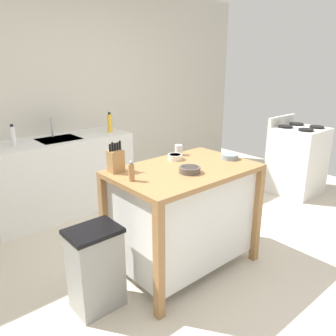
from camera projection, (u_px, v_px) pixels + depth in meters
ground_plane at (190, 278)px, 2.80m from camera, size 6.95×6.95×0.00m
wall_back at (60, 97)px, 4.03m from camera, size 5.95×0.10×2.60m
kitchen_island at (184, 213)px, 2.83m from camera, size 1.17×0.76×0.90m
knife_block at (116, 160)px, 2.59m from camera, size 0.11×0.09×0.24m
bowl_ceramic_small at (230, 156)px, 2.94m from camera, size 0.15×0.15×0.04m
bowl_ceramic_wide at (190, 170)px, 2.58m from camera, size 0.17×0.17×0.05m
bowl_stoneware_deep at (175, 157)px, 2.92m from camera, size 0.13×0.13×0.05m
drinking_cup at (179, 150)px, 3.06m from camera, size 0.07×0.07×0.09m
pepper_grinder at (131, 171)px, 2.40m from camera, size 0.04×0.04×0.15m
trash_bin at (96, 268)px, 2.40m from camera, size 0.36×0.28×0.63m
sink_counter at (62, 176)px, 3.91m from camera, size 1.62×0.60×0.89m
sink_faucet at (52, 127)px, 3.84m from camera, size 0.02×0.02×0.22m
bottle_spray_cleaner at (13, 136)px, 3.41m from camera, size 0.06×0.06×0.23m
bottle_hand_soap at (110, 123)px, 4.07m from camera, size 0.06×0.06×0.24m
stove at (297, 160)px, 4.50m from camera, size 0.60×0.60×1.01m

